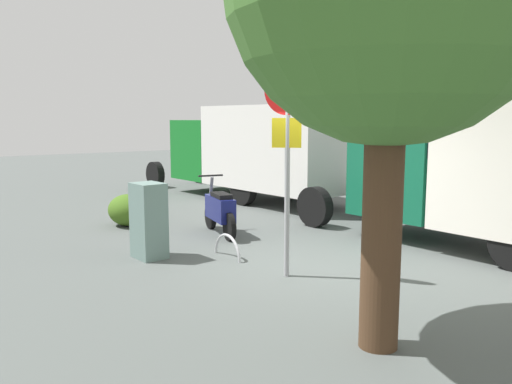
# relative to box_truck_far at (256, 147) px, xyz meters

# --- Properties ---
(ground_plane) EXTENTS (60.00, 60.00, 0.00)m
(ground_plane) POSITION_rel_box_truck_far_xyz_m (-6.34, 3.37, -1.56)
(ground_plane) COLOR #4D5250
(box_truck_far) EXTENTS (8.20, 2.72, 2.76)m
(box_truck_far) POSITION_rel_box_truck_far_xyz_m (0.00, 0.00, 0.00)
(box_truck_far) COLOR black
(box_truck_far) RESTS_ON ground
(motorcycle) EXTENTS (1.78, 0.71, 1.20)m
(motorcycle) POSITION_rel_box_truck_far_xyz_m (-3.47, 3.44, -1.04)
(motorcycle) COLOR black
(motorcycle) RESTS_ON ground
(stop_sign) EXTENTS (0.71, 0.33, 3.22)m
(stop_sign) POSITION_rel_box_truck_far_xyz_m (-6.52, 4.16, 0.59)
(stop_sign) COLOR #9E9EA3
(stop_sign) RESTS_ON ground
(utility_cabinet) EXTENTS (0.60, 0.50, 1.31)m
(utility_cabinet) POSITION_rel_box_truck_far_xyz_m (-4.29, 5.40, -0.90)
(utility_cabinet) COLOR slate
(utility_cabinet) RESTS_ON ground
(bike_rack_hoop) EXTENTS (0.85, 0.07, 0.85)m
(bike_rack_hoop) POSITION_rel_box_truck_far_xyz_m (-5.08, 4.30, -1.56)
(bike_rack_hoop) COLOR #B7B7BC
(bike_rack_hoop) RESTS_ON ground
(shrub_near_sign) EXTENTS (1.05, 0.86, 0.71)m
(shrub_near_sign) POSITION_rel_box_truck_far_xyz_m (-1.45, 4.63, -1.20)
(shrub_near_sign) COLOR #3D601A
(shrub_near_sign) RESTS_ON ground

